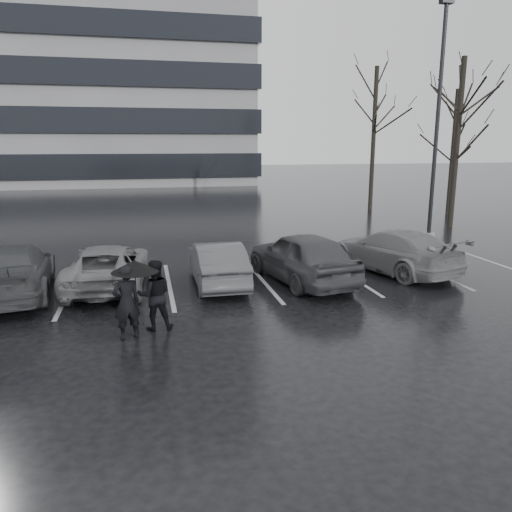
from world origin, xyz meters
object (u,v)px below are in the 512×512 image
at_px(pedestrian_right, 155,295).
at_px(lamp_post, 436,134).
at_px(tree_east, 457,144).
at_px(car_main, 302,257).
at_px(tree_north, 373,140).
at_px(pedestrian_left, 127,303).
at_px(car_west_c, 12,270).
at_px(car_east, 393,251).
at_px(car_west_a, 217,263).
at_px(tree_ne, 453,153).
at_px(car_west_b, 108,266).

xyz_separation_m(pedestrian_right, lamp_post, (12.06, 8.64, 3.64)).
height_order(lamp_post, tree_east, lamp_post).
bearing_deg(car_main, tree_north, -132.57).
bearing_deg(lamp_post, pedestrian_left, -144.28).
bearing_deg(car_west_c, car_east, 174.71).
bearing_deg(lamp_post, car_west_a, -152.32).
relative_size(tree_east, tree_ne, 1.14).
relative_size(tree_ne, tree_north, 0.82).
xyz_separation_m(car_west_c, pedestrian_left, (3.12, -3.86, 0.09)).
bearing_deg(tree_east, pedestrian_right, -143.15).
xyz_separation_m(car_west_c, lamp_post, (15.77, 5.24, 3.73)).
bearing_deg(car_east, tree_north, -129.84).
bearing_deg(car_west_a, tree_east, -149.07).
relative_size(car_east, lamp_post, 0.49).
relative_size(car_main, tree_north, 0.53).
bearing_deg(car_main, tree_ne, -147.66).
xyz_separation_m(car_west_b, pedestrian_right, (1.23, -3.66, 0.17)).
relative_size(car_east, tree_ne, 0.68).
distance_m(lamp_post, tree_north, 9.50).
distance_m(car_main, tree_north, 17.94).
distance_m(car_main, lamp_post, 10.18).
height_order(car_main, tree_north, tree_north).
bearing_deg(pedestrian_right, car_west_c, -42.91).
bearing_deg(tree_north, car_east, -112.68).
bearing_deg(lamp_post, car_main, -143.83).
height_order(car_west_c, pedestrian_left, pedestrian_left).
bearing_deg(car_west_c, tree_east, -163.61).
distance_m(car_main, car_east, 3.28).
relative_size(car_main, car_west_c, 0.92).
height_order(car_west_b, pedestrian_right, pedestrian_right).
xyz_separation_m(car_west_c, tree_north, (17.39, 14.60, 3.54)).
height_order(car_west_b, tree_north, tree_north).
height_order(lamp_post, tree_north, lamp_post).
bearing_deg(pedestrian_left, car_main, -164.07).
bearing_deg(tree_north, car_west_c, -139.99).
distance_m(car_west_b, pedestrian_left, 4.17).
bearing_deg(car_main, pedestrian_right, 23.88).
height_order(car_west_a, pedestrian_left, pedestrian_left).
xyz_separation_m(car_west_c, tree_ne, (20.89, 11.60, 2.79)).
relative_size(car_west_a, car_east, 0.82).
height_order(car_main, car_west_a, car_main).
height_order(car_west_c, tree_north, tree_north).
height_order(car_west_c, tree_ne, tree_ne).
height_order(car_west_c, car_east, car_west_c).
bearing_deg(car_west_b, car_east, -176.18).
bearing_deg(car_east, tree_ne, -146.96).
relative_size(car_west_a, tree_north, 0.46).
height_order(car_west_c, lamp_post, lamp_post).
relative_size(car_west_c, pedestrian_right, 3.07).
height_order(car_west_a, car_west_b, car_west_a).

